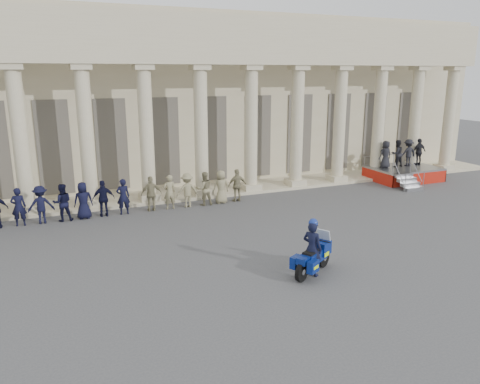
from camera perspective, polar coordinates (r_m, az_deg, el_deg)
name	(u,v)px	position (r m, az deg, el deg)	size (l,w,h in m)	color
ground	(242,259)	(15.47, 0.23, -8.21)	(90.00, 90.00, 0.00)	#414143
building	(143,97)	(28.47, -11.70, 11.23)	(40.00, 12.50, 9.00)	#BCAF8D
officer_rank	(53,203)	(20.44, -21.83, -1.31)	(16.74, 0.59, 1.56)	black
reviewing_stand	(404,160)	(27.94, 19.33, 3.75)	(3.72, 3.70, 2.28)	gray
motorcycle	(313,257)	(14.41, 8.95, -7.82)	(1.75, 1.28, 1.25)	black
rider	(312,247)	(14.19, 8.80, -6.66)	(0.66, 0.74, 1.78)	black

